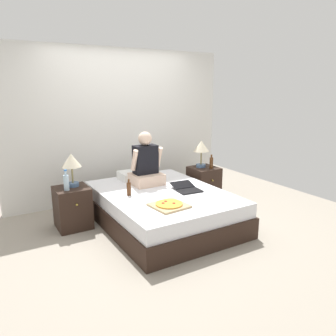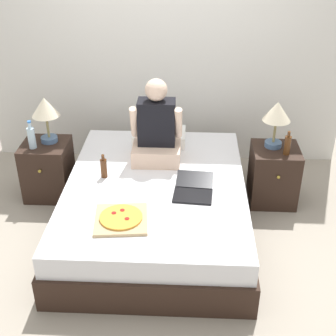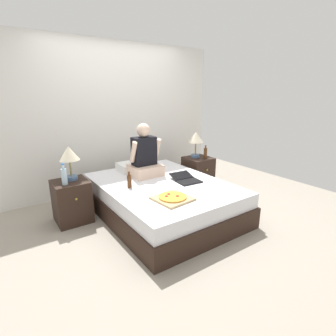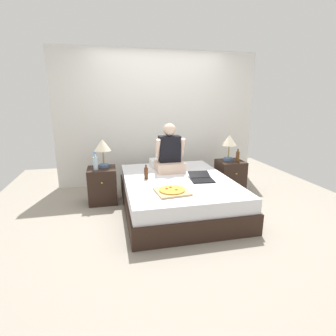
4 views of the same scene
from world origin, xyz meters
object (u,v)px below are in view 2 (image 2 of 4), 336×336
at_px(nightstand_left, 48,169).
at_px(lamp_on_left_nightstand, 45,110).
at_px(pizza_box, 121,219).
at_px(beer_bottle, 287,145).
at_px(person_seated, 157,131).
at_px(lamp_on_right_nightstand, 277,115).
at_px(water_bottle, 31,137).
at_px(bed, 156,205).
at_px(beer_bottle_on_bed, 104,168).
at_px(laptop, 193,190).
at_px(nightstand_right, 273,175).

height_order(nightstand_left, lamp_on_left_nightstand, lamp_on_left_nightstand).
bearing_deg(pizza_box, beer_bottle, 34.69).
height_order(nightstand_left, person_seated, person_seated).
xyz_separation_m(lamp_on_right_nightstand, person_seated, (-1.10, -0.12, -0.14)).
bearing_deg(lamp_on_left_nightstand, beer_bottle, -3.82).
bearing_deg(water_bottle, lamp_on_left_nightstand, 49.40).
bearing_deg(bed, water_bottle, 160.76).
bearing_deg(nightstand_left, beer_bottle_on_bed, -33.34).
bearing_deg(beer_bottle, water_bottle, 179.76).
distance_m(beer_bottle, beer_bottle_on_bed, 1.67).
relative_size(water_bottle, laptop, 0.63).
height_order(nightstand_left, nightstand_right, same).
relative_size(lamp_on_left_nightstand, lamp_on_right_nightstand, 1.00).
height_order(bed, nightstand_right, nightstand_right).
bearing_deg(laptop, lamp_on_left_nightstand, 153.49).
height_order(water_bottle, pizza_box, water_bottle).
relative_size(beer_bottle, person_seated, 0.29).
distance_m(nightstand_left, laptop, 1.59).
relative_size(nightstand_left, beer_bottle, 2.47).
bearing_deg(pizza_box, water_bottle, 134.58).
distance_m(nightstand_left, nightstand_right, 2.22).
bearing_deg(nightstand_right, bed, -155.52).
height_order(water_bottle, laptop, water_bottle).
bearing_deg(pizza_box, laptop, 37.58).
relative_size(person_seated, beer_bottle_on_bed, 3.55).
xyz_separation_m(lamp_on_left_nightstand, nightstand_right, (2.18, -0.05, -0.61)).
bearing_deg(lamp_on_left_nightstand, beer_bottle_on_bed, -38.07).
distance_m(beer_bottle, laptop, 1.03).
distance_m(water_bottle, lamp_on_right_nightstand, 2.28).
distance_m(nightstand_left, lamp_on_left_nightstand, 0.61).
xyz_separation_m(bed, water_bottle, (-1.19, 0.41, 0.45)).
xyz_separation_m(water_bottle, beer_bottle, (2.37, -0.01, -0.02)).
xyz_separation_m(water_bottle, laptop, (1.52, -0.56, -0.19)).
relative_size(bed, nightstand_left, 3.75).
height_order(nightstand_right, beer_bottle, beer_bottle).
distance_m(lamp_on_right_nightstand, laptop, 1.10).
relative_size(laptop, pizza_box, 1.00).
xyz_separation_m(bed, beer_bottle_on_bed, (-0.46, 0.08, 0.33)).
relative_size(nightstand_right, beer_bottle_on_bed, 2.58).
distance_m(laptop, pizza_box, 0.69).
distance_m(nightstand_left, water_bottle, 0.41).
bearing_deg(beer_bottle_on_bed, person_seated, 39.06).
xyz_separation_m(laptop, beer_bottle_on_bed, (-0.79, 0.22, 0.07)).
relative_size(beer_bottle, laptop, 0.52).
relative_size(lamp_on_right_nightstand, beer_bottle, 1.96).
relative_size(nightstand_left, nightstand_right, 1.00).
relative_size(person_seated, pizza_box, 1.78).
bearing_deg(beer_bottle_on_bed, beer_bottle, 11.29).
height_order(lamp_on_left_nightstand, nightstand_right, lamp_on_left_nightstand).
height_order(nightstand_right, beer_bottle_on_bed, beer_bottle_on_bed).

